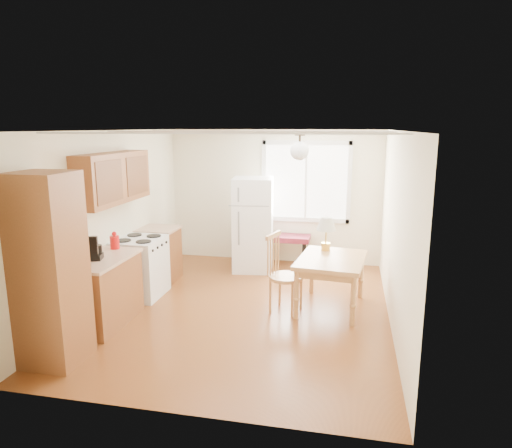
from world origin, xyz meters
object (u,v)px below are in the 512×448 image
(refrigerator, at_px, (253,224))
(dining_table, at_px, (331,265))
(chair, at_px, (279,267))
(bench, at_px, (277,238))

(refrigerator, height_order, dining_table, refrigerator)
(refrigerator, relative_size, chair, 1.52)
(refrigerator, distance_m, chair, 1.92)
(chair, bearing_deg, dining_table, 31.86)
(bench, height_order, dining_table, dining_table)
(refrigerator, bearing_deg, chair, -74.03)
(refrigerator, xyz_separation_m, bench, (0.37, 0.38, -0.33))
(refrigerator, xyz_separation_m, dining_table, (1.46, -1.54, -0.20))
(dining_table, xyz_separation_m, chair, (-0.71, -0.21, -0.01))
(bench, relative_size, chair, 1.13)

